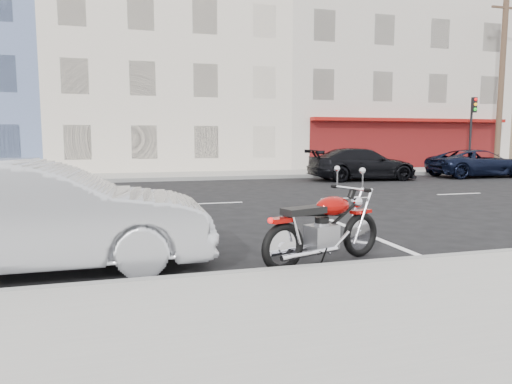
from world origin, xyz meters
TOP-DOWN VIEW (x-y plane):
  - ground at (0.00, 0.00)m, footprint 120.00×120.00m
  - sidewalk_near at (-5.00, -8.70)m, footprint 80.00×3.40m
  - sidewalk_far at (-5.00, 8.70)m, footprint 80.00×3.40m
  - curb_near at (-5.00, -7.00)m, footprint 80.00×0.12m
  - curb_far at (-5.00, 7.00)m, footprint 80.00×0.12m
  - bldg_cream at (-2.00, 16.30)m, footprint 12.00×12.00m
  - bldg_corner at (11.00, 16.30)m, footprint 14.00×12.00m
  - utility_pole at (15.50, 8.60)m, footprint 1.80×0.30m
  - traffic_light at (13.50, 8.33)m, footprint 0.26×0.30m
  - fire_hydrant at (12.00, 8.50)m, footprint 0.20×0.20m
  - motorcycle at (-0.87, -6.22)m, footprint 2.06×0.94m
  - sedan_silver at (-5.39, -5.81)m, footprint 4.55×1.60m
  - suv_far at (11.34, 5.29)m, footprint 4.67×2.32m
  - car_far at (5.41, 5.32)m, footprint 4.78×2.12m

SIDE VIEW (x-z plane):
  - ground at x=0.00m, z-range 0.00..0.00m
  - sidewalk_near at x=-5.00m, z-range 0.00..0.15m
  - sidewalk_far at x=-5.00m, z-range 0.00..0.15m
  - curb_near at x=-5.00m, z-range 0.00..0.16m
  - curb_far at x=-5.00m, z-range 0.00..0.16m
  - motorcycle at x=-0.87m, z-range -0.05..1.03m
  - fire_hydrant at x=12.00m, z-range 0.17..0.89m
  - suv_far at x=11.34m, z-range 0.00..1.27m
  - car_far at x=5.41m, z-range 0.00..1.37m
  - sedan_silver at x=-5.39m, z-range 0.00..1.50m
  - traffic_light at x=13.50m, z-range 0.66..4.46m
  - utility_pole at x=15.50m, z-range 0.24..9.24m
  - bldg_cream at x=-2.00m, z-range 0.00..11.50m
  - bldg_corner at x=11.00m, z-range 0.00..12.50m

